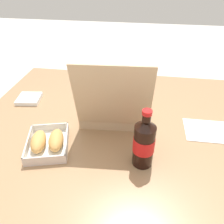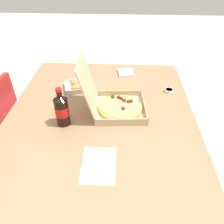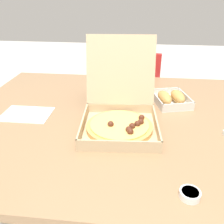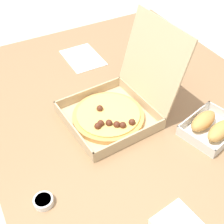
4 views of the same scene
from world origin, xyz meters
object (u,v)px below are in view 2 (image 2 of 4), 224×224
Objects in this scene: napkin_pile at (126,73)px; pizza_box_open at (115,103)px; dipping_sauce_cup at (169,90)px; paper_menu at (99,165)px; bread_side_box at (79,85)px; cola_bottle at (62,110)px.

pizza_box_open is at bearing 172.04° from napkin_pile.
pizza_box_open is 6.90× the size of dipping_sauce_cup.
dipping_sauce_cup is at bearing -129.60° from napkin_pile.
paper_menu is 3.75× the size of dipping_sauce_cup.
napkin_pile and dipping_sauce_cup have the same top height.
bread_side_box is 2.02× the size of napkin_pile.
dipping_sauce_cup is at bearing -90.86° from bread_side_box.
cola_bottle is 1.07× the size of paper_menu.
bread_side_box is 0.37m from cola_bottle.
dipping_sauce_cup is (0.21, -0.35, -0.03)m from pizza_box_open.
napkin_pile is at bearing -29.83° from cola_bottle.
pizza_box_open is 1.84× the size of paper_menu.
pizza_box_open reaches higher than cola_bottle.
pizza_box_open is 0.46m from napkin_pile.
napkin_pile is 1.96× the size of dipping_sauce_cup.
paper_menu is at bearing 172.15° from napkin_pile.
cola_bottle is (-0.14, 0.27, 0.05)m from pizza_box_open.
napkin_pile is at bearing -53.85° from bread_side_box.
dipping_sauce_cup is (0.35, -0.62, -0.08)m from cola_bottle.
cola_bottle reaches higher than paper_menu.
pizza_box_open is 0.31m from cola_bottle.
bread_side_box reaches higher than paper_menu.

